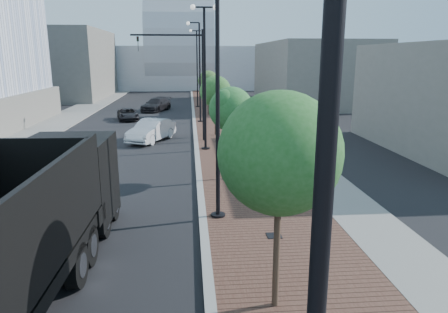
{
  "coord_description": "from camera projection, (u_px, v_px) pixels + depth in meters",
  "views": [
    {
      "loc": [
        -0.43,
        -4.96,
        6.14
      ],
      "look_at": [
        1.0,
        12.0,
        2.0
      ],
      "focal_mm": 33.02,
      "sensor_mm": 36.0,
      "label": 1
    }
  ],
  "objects": [
    {
      "name": "curb",
      "position": [
        193.0,
        114.0,
        45.0
      ],
      "size": [
        0.3,
        140.0,
        0.14
      ],
      "primitive_type": "cube",
      "color": "gray",
      "rests_on": "ground"
    },
    {
      "name": "streetlight_0",
      "position": [
        321.0,
        228.0,
        3.26
      ],
      "size": [
        1.72,
        0.56,
        9.28
      ],
      "color": "black",
      "rests_on": "ground"
    },
    {
      "name": "streetlight_2",
      "position": [
        205.0,
        78.0,
        26.5
      ],
      "size": [
        1.72,
        0.56,
        9.28
      ],
      "color": "black",
      "rests_on": "ground"
    },
    {
      "name": "commercial_block_nw",
      "position": [
        58.0,
        64.0,
        61.58
      ],
      "size": [
        14.0,
        20.0,
        10.0
      ],
      "primitive_type": "cube",
      "color": "#615E57",
      "rests_on": "ground"
    },
    {
      "name": "streetlight_3",
      "position": [
        199.0,
        76.0,
        38.22
      ],
      "size": [
        1.44,
        0.56,
        9.21
      ],
      "color": "black",
      "rests_on": "ground"
    },
    {
      "name": "utility_cover_2",
      "position": [
        237.0,
        159.0,
        24.85
      ],
      "size": [
        0.5,
        0.5,
        0.02
      ],
      "primitive_type": "cube",
      "color": "black",
      "rests_on": "sidewalk"
    },
    {
      "name": "tree_2",
      "position": [
        216.0,
        92.0,
        31.76
      ],
      "size": [
        2.47,
        2.43,
        4.74
      ],
      "color": "#382619",
      "rests_on": "ground"
    },
    {
      "name": "dark_car_mid",
      "position": [
        128.0,
        114.0,
        40.82
      ],
      "size": [
        2.78,
        4.43,
        1.14
      ],
      "primitive_type": "imported",
      "rotation": [
        0.0,
        0.0,
        0.23
      ],
      "color": "black",
      "rests_on": "ground"
    },
    {
      "name": "dark_car_far",
      "position": [
        156.0,
        105.0,
        47.62
      ],
      "size": [
        3.72,
        5.48,
        1.47
      ],
      "primitive_type": "imported",
      "rotation": [
        0.0,
        0.0,
        -0.36
      ],
      "color": "black",
      "rests_on": "ground"
    },
    {
      "name": "dump_truck",
      "position": [
        34.0,
        224.0,
        11.32
      ],
      "size": [
        3.21,
        14.05,
        3.9
      ],
      "rotation": [
        0.0,
        0.0,
        -0.02
      ],
      "color": "black",
      "rests_on": "ground"
    },
    {
      "name": "tree_3",
      "position": [
        209.0,
        81.0,
        43.35
      ],
      "size": [
        2.23,
        2.15,
        4.73
      ],
      "color": "#382619",
      "rests_on": "ground"
    },
    {
      "name": "west_sidewalk",
      "position": [
        72.0,
        115.0,
        43.95
      ],
      "size": [
        4.0,
        140.0,
        0.12
      ],
      "primitive_type": "cube",
      "color": "slate",
      "rests_on": "ground"
    },
    {
      "name": "white_sedan",
      "position": [
        151.0,
        130.0,
        30.55
      ],
      "size": [
        3.54,
        5.22,
        1.63
      ],
      "primitive_type": "imported",
      "rotation": [
        0.0,
        0.0,
        -0.41
      ],
      "color": "silver",
      "rests_on": "ground"
    },
    {
      "name": "pedestrian",
      "position": [
        270.0,
        128.0,
        30.5
      ],
      "size": [
        0.85,
        0.71,
        1.99
      ],
      "primitive_type": "imported",
      "rotation": [
        0.0,
        0.0,
        3.51
      ],
      "color": "black",
      "rests_on": "ground"
    },
    {
      "name": "commercial_block_ne",
      "position": [
        312.0,
        73.0,
        55.06
      ],
      "size": [
        12.0,
        22.0,
        8.0
      ],
      "primitive_type": "cube",
      "color": "#66645C",
      "rests_on": "ground"
    },
    {
      "name": "tree_1",
      "position": [
        232.0,
        109.0,
        20.11
      ],
      "size": [
        2.26,
        2.19,
        4.74
      ],
      "color": "#382619",
      "rests_on": "ground"
    },
    {
      "name": "streetlight_1",
      "position": [
        215.0,
        107.0,
        14.99
      ],
      "size": [
        1.44,
        0.56,
        9.21
      ],
      "color": "black",
      "rests_on": "ground"
    },
    {
      "name": "concrete_strip",
      "position": [
        250.0,
        113.0,
        45.51
      ],
      "size": [
        2.4,
        140.0,
        0.13
      ],
      "primitive_type": "cube",
      "color": "slate",
      "rests_on": "ground"
    },
    {
      "name": "streetlight_4",
      "position": [
        197.0,
        68.0,
        49.74
      ],
      "size": [
        1.72,
        0.56,
        9.28
      ],
      "color": "black",
      "rests_on": "ground"
    },
    {
      "name": "sidewalk",
      "position": [
        225.0,
        113.0,
        45.29
      ],
      "size": [
        7.0,
        140.0,
        0.12
      ],
      "primitive_type": "cube",
      "color": "#4C2D23",
      "rests_on": "ground"
    },
    {
      "name": "traffic_mast",
      "position": [
        191.0,
        73.0,
        29.29
      ],
      "size": [
        5.09,
        0.2,
        8.0
      ],
      "color": "black",
      "rests_on": "ground"
    },
    {
      "name": "tree_0",
      "position": [
        281.0,
        153.0,
        9.38
      ],
      "size": [
        2.86,
        2.86,
        5.44
      ],
      "color": "#382619",
      "rests_on": "ground"
    },
    {
      "name": "utility_cover_1",
      "position": [
        274.0,
        236.0,
        14.2
      ],
      "size": [
        0.5,
        0.5,
        0.02
      ],
      "primitive_type": "cube",
      "color": "black",
      "rests_on": "sidewalk"
    },
    {
      "name": "convention_center",
      "position": [
        181.0,
        57.0,
        87.01
      ],
      "size": [
        50.0,
        30.0,
        50.0
      ],
      "color": "#ACAFB6",
      "rests_on": "ground"
    }
  ]
}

